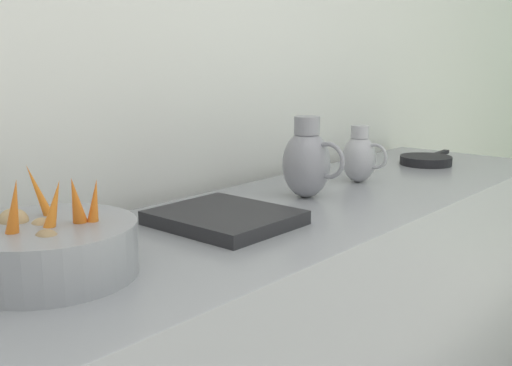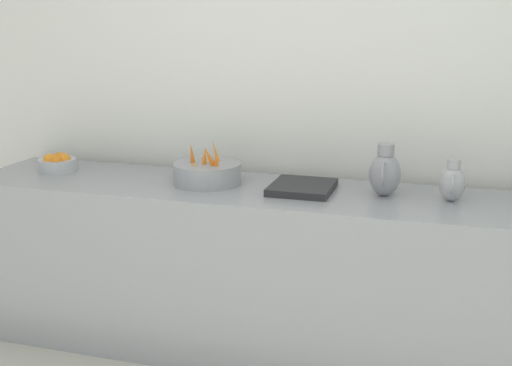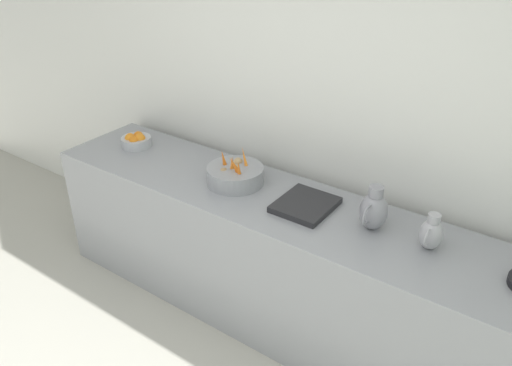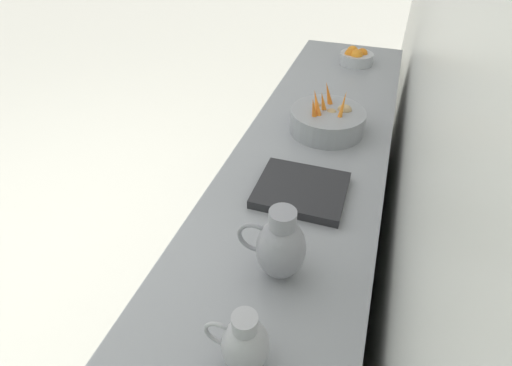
% 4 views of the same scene
% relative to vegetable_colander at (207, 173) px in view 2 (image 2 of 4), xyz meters
% --- Properties ---
extents(tile_wall_left, '(0.10, 9.54, 3.00)m').
position_rel_vegetable_colander_xyz_m(tile_wall_left, '(-0.42, 0.91, 0.56)').
color(tile_wall_left, silver).
rests_on(tile_wall_left, ground_plane).
extents(prep_counter, '(0.67, 3.35, 0.88)m').
position_rel_vegetable_colander_xyz_m(prep_counter, '(0.03, 0.41, -0.50)').
color(prep_counter, gray).
rests_on(prep_counter, ground_plane).
extents(vegetable_colander, '(0.35, 0.35, 0.22)m').
position_rel_vegetable_colander_xyz_m(vegetable_colander, '(0.00, 0.00, 0.00)').
color(vegetable_colander, gray).
rests_on(vegetable_colander, prep_counter).
extents(orange_bowl, '(0.21, 0.21, 0.11)m').
position_rel_vegetable_colander_xyz_m(orange_bowl, '(-0.02, -0.90, -0.01)').
color(orange_bowl, '#ADAFB5').
rests_on(orange_bowl, prep_counter).
extents(metal_pitcher_tall, '(0.21, 0.15, 0.25)m').
position_rel_vegetable_colander_xyz_m(metal_pitcher_tall, '(-0.02, 0.90, 0.06)').
color(metal_pitcher_tall, gray).
rests_on(metal_pitcher_tall, prep_counter).
extents(metal_pitcher_short, '(0.17, 0.12, 0.20)m').
position_rel_vegetable_colander_xyz_m(metal_pitcher_short, '(-0.02, 1.21, 0.03)').
color(metal_pitcher_short, '#A3A3A8').
rests_on(metal_pitcher_short, prep_counter).
extents(counter_sink_basin, '(0.34, 0.30, 0.04)m').
position_rel_vegetable_colander_xyz_m(counter_sink_basin, '(0.00, 0.51, -0.04)').
color(counter_sink_basin, '#232326').
rests_on(counter_sink_basin, prep_counter).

